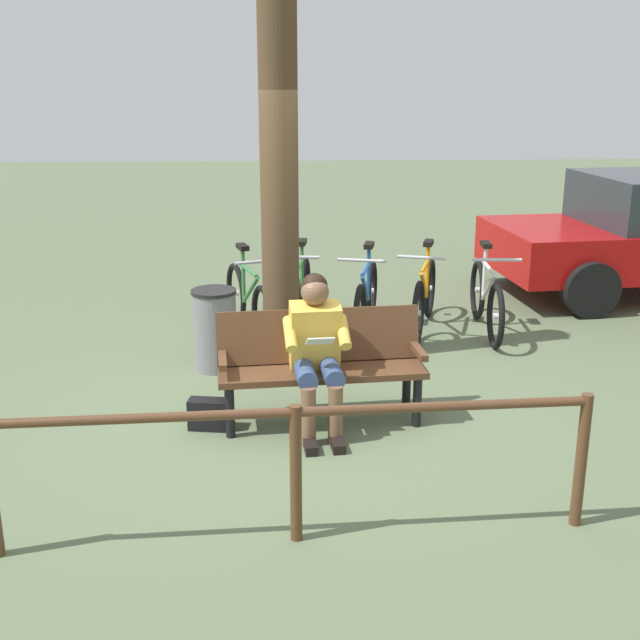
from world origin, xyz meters
TOP-DOWN VIEW (x-y plane):
  - ground_plane at (0.00, 0.00)m, footprint 40.00×40.00m
  - bench at (-0.25, 0.01)m, footprint 1.64×0.62m
  - person_reading at (-0.21, 0.18)m, footprint 0.51×0.79m
  - handbag at (0.62, 0.17)m, footprint 0.32×0.18m
  - tree_trunk at (0.05, -1.26)m, footprint 0.34×0.34m
  - litter_bin at (0.66, -1.15)m, footprint 0.41×0.41m
  - bicycle_orange at (-2.10, -2.12)m, footprint 0.48×1.68m
  - bicycle_red at (-1.47, -2.24)m, footprint 0.63×1.62m
  - bicycle_black at (-0.84, -2.15)m, footprint 0.55×1.65m
  - bicycle_blue at (-0.15, -2.34)m, footprint 0.48×1.67m
  - bicycle_purple at (0.39, -2.13)m, footprint 0.64×1.62m
  - railing_fence at (-0.02, 1.74)m, footprint 3.47×0.23m

SIDE VIEW (x-z plane):
  - ground_plane at x=0.00m, z-range 0.00..0.00m
  - handbag at x=0.62m, z-range 0.00..0.24m
  - bicycle_orange at x=-2.10m, z-range -0.11..0.83m
  - bicycle_red at x=-1.47m, z-range -0.11..0.83m
  - bicycle_black at x=-0.84m, z-range -0.11..0.83m
  - bicycle_blue at x=-0.15m, z-range -0.11..0.83m
  - bicycle_purple at x=0.39m, z-range -0.11..0.83m
  - litter_bin at x=0.66m, z-range 0.00..0.76m
  - bench at x=-0.25m, z-range 0.07..0.94m
  - railing_fence at x=-0.02m, z-range 0.18..1.03m
  - person_reading at x=-0.21m, z-range 0.06..1.27m
  - tree_trunk at x=0.05m, z-range 0.00..4.13m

